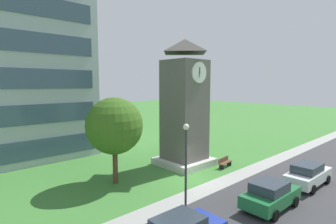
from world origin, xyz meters
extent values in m
plane|color=#3D7A33|center=(0.00, 0.00, 0.00)|extent=(160.00, 160.00, 0.00)
cube|color=#38383A|center=(0.00, -6.25, 0.00)|extent=(120.00, 7.20, 0.01)
cube|color=#9E9E99|center=(0.00, -1.85, 0.00)|extent=(120.00, 1.60, 0.01)
cube|color=#605B56|center=(2.28, 3.31, 4.83)|extent=(3.29, 3.29, 9.67)
cube|color=beige|center=(2.28, 3.31, 0.30)|extent=(4.44, 4.44, 0.60)
pyramid|color=#4D4945|center=(2.28, 3.31, 10.91)|extent=(3.62, 3.62, 1.24)
cylinder|color=white|center=(2.28, 1.61, 8.51)|extent=(1.81, 0.12, 1.81)
cylinder|color=white|center=(3.99, 3.31, 8.51)|extent=(0.12, 1.81, 1.81)
cube|color=black|center=(2.28, 1.54, 8.67)|extent=(0.08, 0.03, 0.54)
cube|color=black|center=(2.28, 1.53, 8.51)|extent=(0.06, 0.05, 0.81)
cube|color=brown|center=(4.38, 0.15, 0.45)|extent=(1.85, 0.70, 0.06)
cube|color=brown|center=(4.35, 0.37, 0.68)|extent=(1.79, 0.27, 0.40)
cube|color=black|center=(3.66, 0.06, 0.23)|extent=(0.13, 0.44, 0.45)
cube|color=black|center=(5.09, 0.24, 0.23)|extent=(0.13, 0.44, 0.45)
cylinder|color=#333338|center=(-4.23, -3.00, 2.43)|extent=(0.14, 0.14, 4.86)
sphere|color=#F2EFCC|center=(-4.23, -3.00, 5.04)|extent=(0.36, 0.36, 0.36)
cylinder|color=#513823|center=(-4.98, 3.61, 1.46)|extent=(0.38, 0.38, 2.92)
sphere|color=#365F1B|center=(-4.98, 3.61, 4.42)|extent=(4.28, 4.28, 4.28)
cube|color=#1E6B38|center=(-0.31, -6.39, 0.71)|extent=(4.21, 1.99, 0.76)
cube|color=#2D3842|center=(-0.52, -6.39, 1.39)|extent=(2.12, 1.72, 0.60)
cylinder|color=black|center=(1.00, -5.49, 0.33)|extent=(0.66, 0.23, 0.66)
cylinder|color=black|center=(0.96, -7.35, 0.33)|extent=(0.66, 0.23, 0.66)
cylinder|color=black|center=(-1.59, -5.44, 0.33)|extent=(0.66, 0.23, 0.66)
cylinder|color=black|center=(-1.63, -7.30, 0.33)|extent=(0.66, 0.23, 0.66)
cube|color=silver|center=(5.25, -6.57, 0.71)|extent=(4.67, 1.89, 0.76)
cube|color=#2D3842|center=(5.02, -6.56, 1.39)|extent=(2.35, 1.62, 0.60)
cylinder|color=black|center=(6.71, -5.72, 0.33)|extent=(0.66, 0.23, 0.66)
cylinder|color=black|center=(6.67, -7.47, 0.33)|extent=(0.66, 0.23, 0.66)
cylinder|color=black|center=(3.84, -5.66, 0.33)|extent=(0.66, 0.23, 0.66)
cylinder|color=black|center=(3.80, -7.41, 0.33)|extent=(0.66, 0.23, 0.66)
camera|label=1|loc=(-15.48, -13.53, 7.55)|focal=28.57mm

